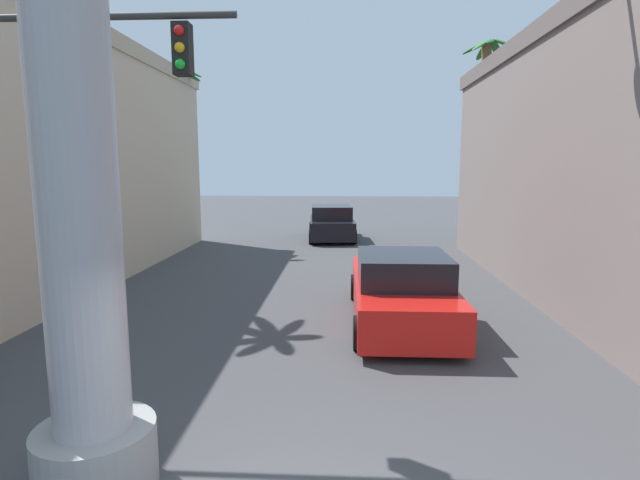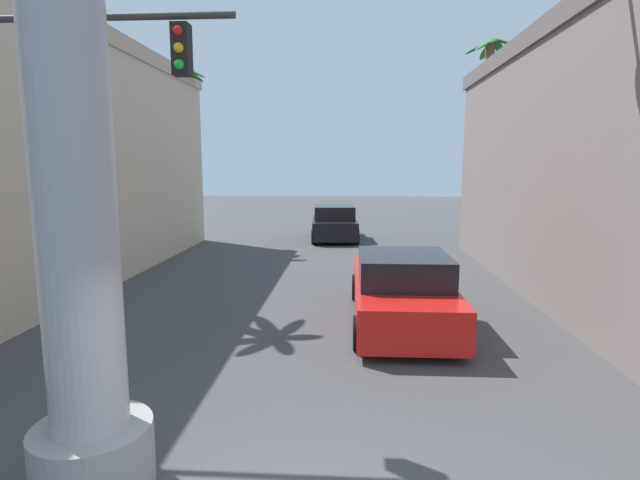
# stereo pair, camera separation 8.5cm
# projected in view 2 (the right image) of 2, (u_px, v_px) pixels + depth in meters

# --- Properties ---
(ground_plane) EXTENTS (84.57, 84.57, 0.00)m
(ground_plane) POSITION_uv_depth(u_px,v_px,m) (330.00, 289.00, 13.78)
(ground_plane) COLOR #424244
(traffic_light_mast) EXTENTS (5.18, 0.32, 5.53)m
(traffic_light_mast) POSITION_uv_depth(u_px,v_px,m) (2.00, 127.00, 7.25)
(traffic_light_mast) COLOR #333333
(traffic_light_mast) RESTS_ON ground
(car_lead) EXTENTS (2.13, 5.03, 1.56)m
(car_lead) POSITION_uv_depth(u_px,v_px,m) (402.00, 291.00, 10.77)
(car_lead) COLOR black
(car_lead) RESTS_ON ground
(car_far) EXTENTS (2.31, 4.36, 1.56)m
(car_far) POSITION_uv_depth(u_px,v_px,m) (334.00, 223.00, 23.04)
(car_far) COLOR black
(car_far) RESTS_ON ground
(palm_tree_far_left) EXTENTS (2.66, 2.70, 7.51)m
(palm_tree_far_left) POSITION_uv_depth(u_px,v_px,m) (178.00, 127.00, 20.41)
(palm_tree_far_left) COLOR brown
(palm_tree_far_left) RESTS_ON ground
(palm_tree_mid_left) EXTENTS (2.46, 2.55, 8.72)m
(palm_tree_mid_left) POSITION_uv_depth(u_px,v_px,m) (83.00, 88.00, 12.74)
(palm_tree_mid_left) COLOR brown
(palm_tree_mid_left) RESTS_ON ground
(palm_tree_far_right) EXTENTS (2.47, 2.43, 8.73)m
(palm_tree_far_right) POSITION_uv_depth(u_px,v_px,m) (492.00, 126.00, 21.67)
(palm_tree_far_right) COLOR brown
(palm_tree_far_right) RESTS_ON ground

